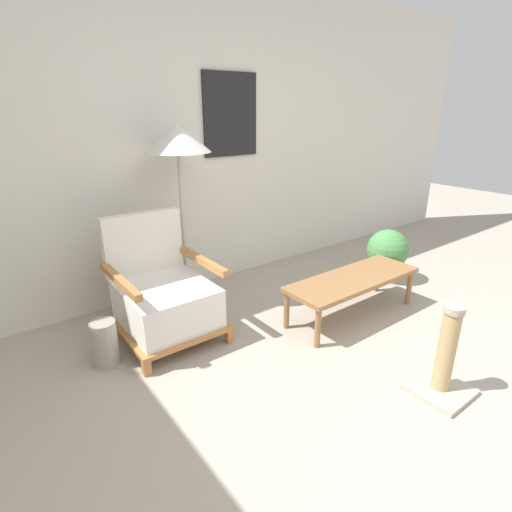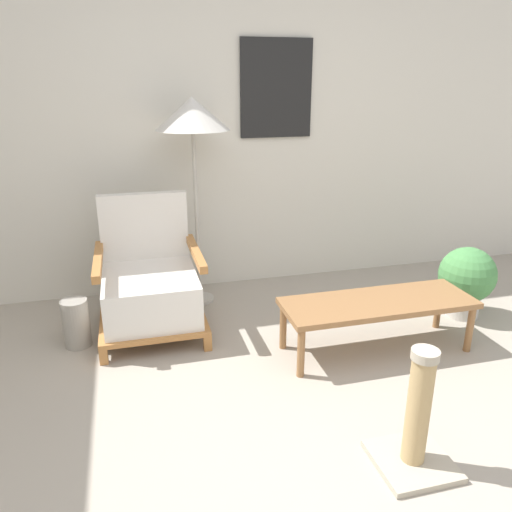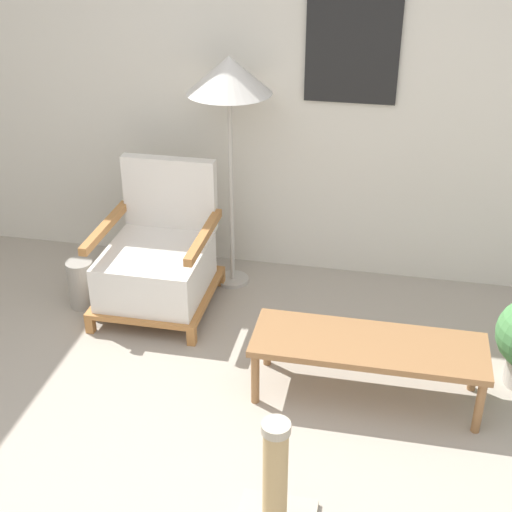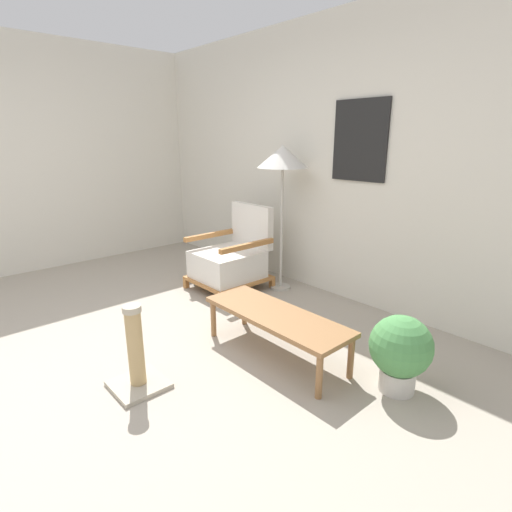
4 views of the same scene
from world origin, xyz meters
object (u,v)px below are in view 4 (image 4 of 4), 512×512
object	(u,v)px
floor_lamp	(283,160)
scratching_post	(137,359)
potted_plant	(400,350)
vase	(198,265)
armchair	(231,259)
coffee_table	(276,318)

from	to	relation	value
floor_lamp	scratching_post	size ratio (longest dim) A/B	2.62
potted_plant	floor_lamp	bearing A→B (deg)	157.50
floor_lamp	potted_plant	world-z (taller)	floor_lamp
potted_plant	scratching_post	distance (m)	1.69
floor_lamp	vase	distance (m)	1.56
vase	scratching_post	distance (m)	2.12
armchair	scratching_post	xyz separation A→B (m)	(1.03, -1.60, -0.11)
armchair	floor_lamp	xyz separation A→B (m)	(0.38, 0.38, 1.04)
armchair	vase	distance (m)	0.52
potted_plant	vase	bearing A→B (deg)	174.47
potted_plant	scratching_post	bearing A→B (deg)	-133.06
floor_lamp	armchair	bearing A→B (deg)	-135.47
vase	coffee_table	bearing A→B (deg)	-16.38
potted_plant	scratching_post	size ratio (longest dim) A/B	0.89
coffee_table	vase	distance (m)	1.90
armchair	vase	xyz separation A→B (m)	(-0.48, -0.11, -0.16)
floor_lamp	potted_plant	xyz separation A→B (m)	(1.80, -0.74, -1.07)
armchair	coffee_table	size ratio (longest dim) A/B	0.74
potted_plant	scratching_post	world-z (taller)	scratching_post
coffee_table	vase	bearing A→B (deg)	163.62
vase	potted_plant	bearing A→B (deg)	-5.53
armchair	potted_plant	distance (m)	2.21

